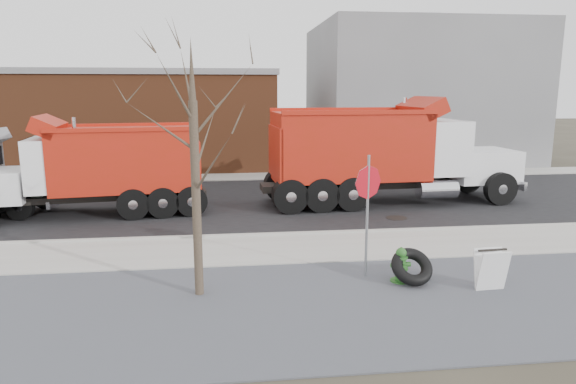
{
  "coord_description": "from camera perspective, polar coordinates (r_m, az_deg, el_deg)",
  "views": [
    {
      "loc": [
        -2.56,
        -12.82,
        4.2
      ],
      "look_at": [
        -0.89,
        1.14,
        1.4
      ],
      "focal_mm": 32.0,
      "sensor_mm": 36.0,
      "label": 1
    }
  ],
  "objects": [
    {
      "name": "stop_sign",
      "position": [
        11.48,
        8.85,
        -0.37
      ],
      "size": [
        0.68,
        0.39,
        2.81
      ],
      "rotation": [
        0.0,
        0.0,
        0.1
      ],
      "color": "gray",
      "rests_on": "ground"
    },
    {
      "name": "far_sidewalk",
      "position": [
        25.3,
        -0.92,
        1.77
      ],
      "size": [
        60.0,
        2.0,
        0.06
      ],
      "primitive_type": "cube",
      "color": "#9E9B93",
      "rests_on": "ground"
    },
    {
      "name": "bare_tree",
      "position": [
        10.28,
        -10.41,
        6.04
      ],
      "size": [
        3.2,
        3.2,
        5.2
      ],
      "color": "#382D23",
      "rests_on": "ground"
    },
    {
      "name": "dump_truck_red_a",
      "position": [
        19.47,
        10.51,
        4.53
      ],
      "size": [
        9.83,
        3.19,
        3.9
      ],
      "rotation": [
        0.0,
        0.0,
        0.06
      ],
      "color": "black",
      "rests_on": "ground"
    },
    {
      "name": "road",
      "position": [
        19.74,
        0.79,
        -0.99
      ],
      "size": [
        60.0,
        9.4,
        0.02
      ],
      "primitive_type": "cube",
      "color": "black",
      "rests_on": "ground"
    },
    {
      "name": "truck_tire",
      "position": [
        11.64,
        13.6,
        -8.08
      ],
      "size": [
        0.99,
        0.93,
        0.81
      ],
      "color": "black",
      "rests_on": "ground"
    },
    {
      "name": "building_grey",
      "position": [
        32.92,
        13.98,
        10.58
      ],
      "size": [
        12.0,
        10.0,
        8.0
      ],
      "color": "gray",
      "rests_on": "ground"
    },
    {
      "name": "fire_hydrant",
      "position": [
        11.71,
        12.41,
        -8.1
      ],
      "size": [
        0.46,
        0.45,
        0.81
      ],
      "rotation": [
        0.0,
        0.0,
        0.09
      ],
      "color": "#2E6C29",
      "rests_on": "ground"
    },
    {
      "name": "ground",
      "position": [
        13.73,
        4.29,
        -6.58
      ],
      "size": [
        120.0,
        120.0,
        0.0
      ],
      "primitive_type": "plane",
      "color": "#383328",
      "rests_on": "ground"
    },
    {
      "name": "sandwich_board",
      "position": [
        11.76,
        21.63,
        -8.0
      ],
      "size": [
        0.67,
        0.44,
        0.9
      ],
      "rotation": [
        0.0,
        0.0,
        0.06
      ],
      "color": "white",
      "rests_on": "ground"
    },
    {
      "name": "dump_truck_red_b",
      "position": [
        18.41,
        -20.52,
        2.77
      ],
      "size": [
        8.01,
        3.18,
        3.35
      ],
      "rotation": [
        0.0,
        0.0,
        3.27
      ],
      "color": "black",
      "rests_on": "ground"
    },
    {
      "name": "curb",
      "position": [
        15.18,
        3.17,
        -4.61
      ],
      "size": [
        60.0,
        0.15,
        0.11
      ],
      "primitive_type": "cube",
      "color": "#9E9B93",
      "rests_on": "ground"
    },
    {
      "name": "gravel_verge",
      "position": [
        10.54,
        8.02,
        -12.26
      ],
      "size": [
        60.0,
        5.0,
        0.03
      ],
      "primitive_type": "cube",
      "color": "slate",
      "rests_on": "ground"
    },
    {
      "name": "sidewalk",
      "position": [
        13.96,
        4.1,
        -6.15
      ],
      "size": [
        60.0,
        2.5,
        0.06
      ],
      "primitive_type": "cube",
      "color": "#9E9B93",
      "rests_on": "ground"
    },
    {
      "name": "building_brick",
      "position": [
        30.78,
        -20.99,
        7.64
      ],
      "size": [
        20.2,
        8.2,
        5.3
      ],
      "color": "brown",
      "rests_on": "ground"
    }
  ]
}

